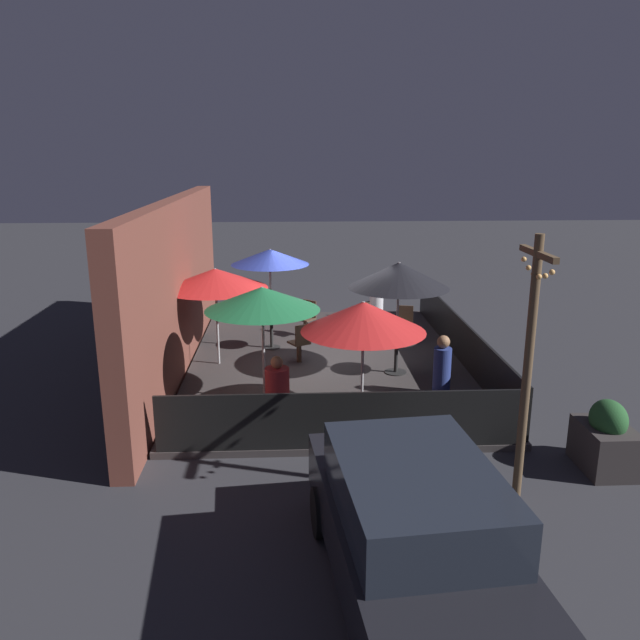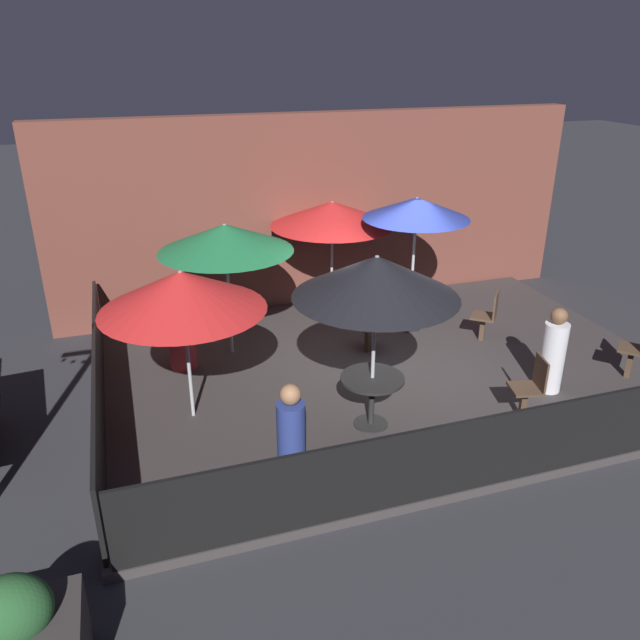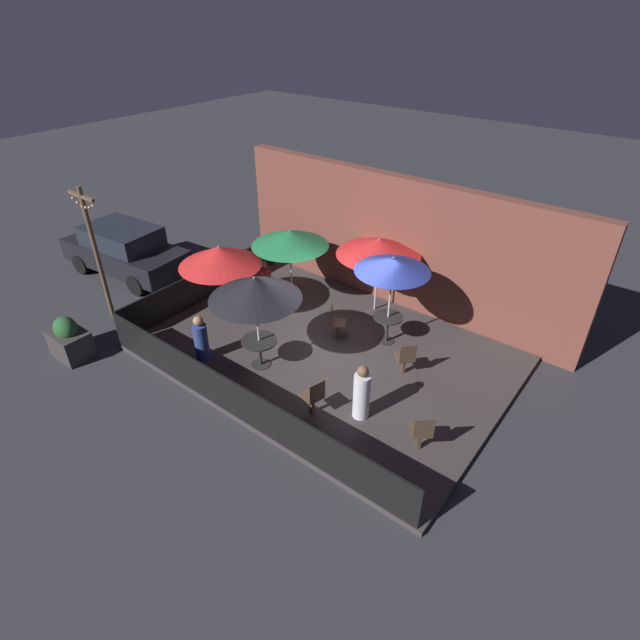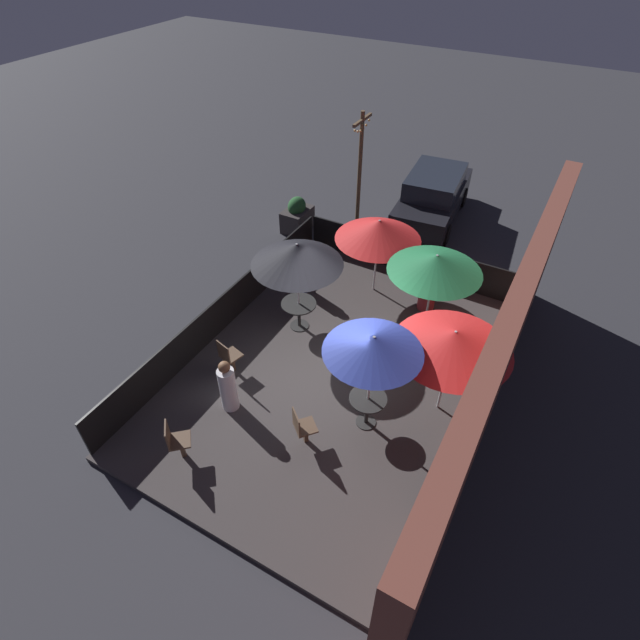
{
  "view_description": "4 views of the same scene",
  "coord_description": "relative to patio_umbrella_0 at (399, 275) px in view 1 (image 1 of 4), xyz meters",
  "views": [
    {
      "loc": [
        -13.46,
        0.81,
        4.74
      ],
      "look_at": [
        0.15,
        0.16,
        1.03
      ],
      "focal_mm": 35.0,
      "sensor_mm": 36.0,
      "label": 1
    },
    {
      "loc": [
        -3.81,
        -8.06,
        4.85
      ],
      "look_at": [
        -1.07,
        0.21,
        1.02
      ],
      "focal_mm": 35.0,
      "sensor_mm": 36.0,
      "label": 2
    },
    {
      "loc": [
        6.15,
        -8.08,
        7.66
      ],
      "look_at": [
        0.11,
        -0.36,
        1.27
      ],
      "focal_mm": 28.0,
      "sensor_mm": 36.0,
      "label": 3
    },
    {
      "loc": [
        6.97,
        3.54,
        8.45
      ],
      "look_at": [
        -0.22,
        -0.47,
        1.23
      ],
      "focal_mm": 28.0,
      "sensor_mm": 36.0,
      "label": 4
    }
  ],
  "objects": [
    {
      "name": "patio_umbrella_1",
      "position": [
        1.89,
        2.72,
        0.09
      ],
      "size": [
        1.83,
        1.83,
        2.41
      ],
      "color": "#B2B2B7",
      "rests_on": "patio_deck"
    },
    {
      "name": "dining_table_0",
      "position": [
        0.0,
        0.0,
        -1.56
      ],
      "size": [
        0.85,
        0.85,
        0.73
      ],
      "color": "black",
      "rests_on": "patio_deck"
    },
    {
      "name": "patron_0",
      "position": [
        2.89,
        0.04,
        -1.53
      ],
      "size": [
        0.37,
        0.37,
        1.32
      ],
      "rotation": [
        0.0,
        0.0,
        1.53
      ],
      "color": "silver",
      "rests_on": "patio_deck"
    },
    {
      "name": "ground_plane",
      "position": [
        0.88,
        1.42,
        -2.25
      ],
      "size": [
        60.0,
        60.0,
        0.0
      ],
      "primitive_type": "plane",
      "color": "#2D2D33"
    },
    {
      "name": "patio_chair_1",
      "position": [
        2.09,
        -0.55,
        -1.62
      ],
      "size": [
        0.49,
        0.49,
        0.94
      ],
      "rotation": [
        0.0,
        0.0,
        2.88
      ],
      "color": "#4C3828",
      "rests_on": "patio_deck"
    },
    {
      "name": "dining_table_1",
      "position": [
        1.89,
        2.72,
        -1.54
      ],
      "size": [
        0.75,
        0.75,
        0.77
      ],
      "color": "black",
      "rests_on": "patio_deck"
    },
    {
      "name": "patio_deck",
      "position": [
        0.88,
        1.42,
        -2.19
      ],
      "size": [
        8.8,
        6.15,
        0.12
      ],
      "color": "#383333",
      "rests_on": "ground_plane"
    },
    {
      "name": "building_wall",
      "position": [
        0.88,
        4.73,
        -0.38
      ],
      "size": [
        10.4,
        0.36,
        3.75
      ],
      "color": "brown",
      "rests_on": "ground_plane"
    },
    {
      "name": "patio_chair_3",
      "position": [
        4.35,
        -0.07,
        -1.62
      ],
      "size": [
        0.56,
        0.56,
        0.94
      ],
      "rotation": [
        0.0,
        0.0,
        2.3
      ],
      "color": "#4C3828",
      "rests_on": "patio_deck"
    },
    {
      "name": "light_post",
      "position": [
        -5.01,
        -0.85,
        -0.15
      ],
      "size": [
        1.1,
        0.12,
        3.75
      ],
      "color": "brown",
      "rests_on": "ground_plane"
    },
    {
      "name": "patio_umbrella_3",
      "position": [
        0.78,
        3.87,
        -0.19
      ],
      "size": [
        2.28,
        2.28,
        2.17
      ],
      "color": "#B2B2B7",
      "rests_on": "patio_deck"
    },
    {
      "name": "patio_umbrella_0",
      "position": [
        0.0,
        0.0,
        0.0
      ],
      "size": [
        2.11,
        2.11,
        2.4
      ],
      "color": "#B2B2B7",
      "rests_on": "patio_deck"
    },
    {
      "name": "patron_2",
      "position": [
        -2.21,
        2.5,
        -1.64
      ],
      "size": [
        0.61,
        0.61,
        1.15
      ],
      "rotation": [
        0.0,
        0.0,
        2.41
      ],
      "color": "maroon",
      "rests_on": "patio_deck"
    },
    {
      "name": "patio_chair_2",
      "position": [
        2.92,
        1.83,
        -1.64
      ],
      "size": [
        0.56,
        0.56,
        0.91
      ],
      "rotation": [
        0.0,
        0.0,
        2.43
      ],
      "color": "#4C3828",
      "rests_on": "patio_deck"
    },
    {
      "name": "patio_chair_0",
      "position": [
        0.74,
        2.04,
        -1.64
      ],
      "size": [
        0.55,
        0.55,
        0.92
      ],
      "rotation": [
        0.0,
        0.0,
        0.54
      ],
      "color": "#4C3828",
      "rests_on": "patio_deck"
    },
    {
      "name": "fence_front",
      "position": [
        0.88,
        -1.61,
        -1.66
      ],
      "size": [
        8.6,
        0.05,
        0.95
      ],
      "color": "black",
      "rests_on": "patio_deck"
    },
    {
      "name": "patron_1",
      "position": [
        -1.31,
        -0.67,
        -1.58
      ],
      "size": [
        0.48,
        0.48,
        1.21
      ],
      "rotation": [
        0.0,
        0.0,
        0.6
      ],
      "color": "navy",
      "rests_on": "patio_deck"
    },
    {
      "name": "planter_box",
      "position": [
        -4.11,
        -2.53,
        -1.76
      ],
      "size": [
        1.02,
        0.71,
        1.12
      ],
      "color": "#332D2D",
      "rests_on": "ground_plane"
    },
    {
      "name": "parked_car_0",
      "position": [
        -6.85,
        0.97,
        -1.41
      ],
      "size": [
        4.4,
        2.11,
        1.62
      ],
      "rotation": [
        0.0,
        0.0,
        0.1
      ],
      "color": "black",
      "rests_on": "ground_plane"
    },
    {
      "name": "fence_side_left",
      "position": [
        -3.47,
        1.42,
        -1.66
      ],
      "size": [
        0.05,
        5.95,
        0.95
      ],
      "color": "black",
      "rests_on": "patio_deck"
    },
    {
      "name": "patio_umbrella_4",
      "position": [
        -2.27,
        0.99,
        -0.27
      ],
      "size": [
        2.18,
        2.18,
        2.13
      ],
      "color": "#B2B2B7",
      "rests_on": "patio_deck"
    },
    {
      "name": "patio_umbrella_2",
      "position": [
        -1.37,
        2.76,
        -0.14
      ],
      "size": [
        2.14,
        2.14,
        2.21
      ],
      "color": "#B2B2B7",
      "rests_on": "patio_deck"
    }
  ]
}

